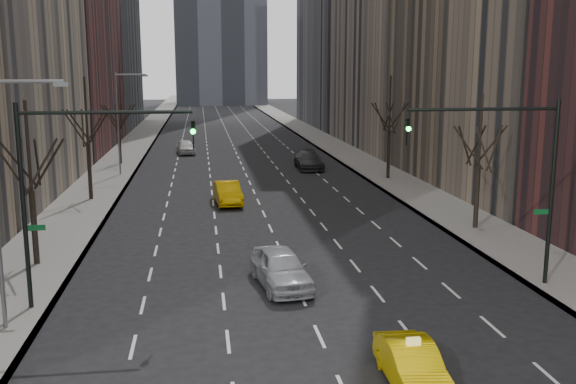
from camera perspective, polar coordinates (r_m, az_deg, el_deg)
name	(u,v)px	position (r m, az deg, el deg)	size (l,w,h in m)	color
sidewalk_left	(135,144)	(84.02, -13.41, 4.16)	(4.50, 320.00, 0.15)	slate
sidewalk_right	(325,141)	(85.19, 3.27, 4.53)	(4.50, 320.00, 0.15)	slate
tree_lw_b	(32,191)	(32.60, -21.84, 0.10)	(3.36, 3.50, 7.82)	black
tree_lw_c	(88,145)	(48.07, -17.35, 3.97)	(3.36, 3.50, 8.74)	black
tree_lw_d	(119,129)	(65.85, -14.80, 5.40)	(3.36, 3.50, 7.36)	black
tree_rw_b	(478,168)	(38.99, 16.56, 2.06)	(3.36, 3.50, 7.82)	black
tree_rw_c	(389,133)	(55.72, 8.99, 5.20)	(3.36, 3.50, 8.74)	black
traffic_mast_left	(67,172)	(25.90, -19.04, 1.67)	(6.69, 0.39, 8.00)	black
traffic_mast_right	(516,163)	(28.59, 19.64, 2.44)	(6.69, 0.39, 8.00)	black
streetlight_near	(4,179)	(24.37, -23.94, 1.10)	(2.83, 0.22, 9.00)	slate
streetlight_far	(122,113)	(58.62, -14.57, 6.81)	(2.83, 0.22, 9.00)	slate
taxi_sedan	(412,366)	(20.10, 11.00, -14.94)	(1.42, 4.06, 1.34)	yellow
silver_sedan_ahead	(281,268)	(28.15, -0.65, -6.76)	(1.99, 4.94, 1.68)	#9EA1A5
far_taxi	(228,193)	(45.52, -5.39, -0.08)	(1.66, 4.76, 1.57)	#E8B004
far_suv_grey	(309,160)	(61.42, 1.85, 2.83)	(2.34, 5.75, 1.67)	#2D2E32
far_car_white	(186,147)	(73.55, -9.07, 3.98)	(1.87, 4.64, 1.58)	silver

